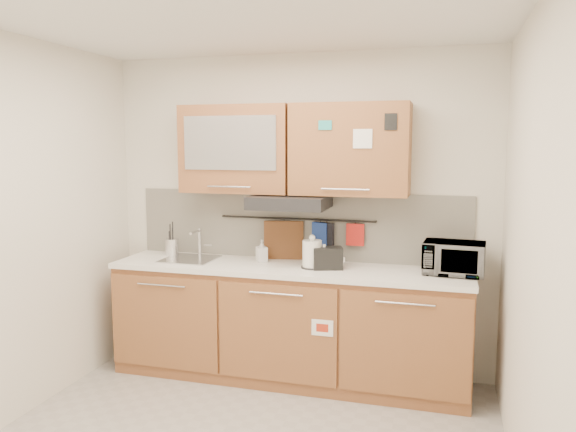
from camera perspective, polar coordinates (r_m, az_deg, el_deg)
The scene contains 20 objects.
ceiling at distance 3.28m, azimuth -6.10°, elevation 20.13°, with size 3.20×3.20×0.00m, color white.
wall_back at distance 4.66m, azimuth 1.02°, elevation 0.27°, with size 3.20×3.20×0.00m, color silver.
wall_left at distance 4.11m, azimuth -27.03°, elevation -1.48°, with size 3.00×3.00×0.00m, color silver.
wall_right at distance 3.05m, azimuth 23.49°, elevation -4.10°, with size 3.00×3.00×0.00m, color silver.
base_cabinet at distance 4.57m, azimuth -0.01°, elevation -11.41°, with size 2.80×0.64×0.88m.
countertop at distance 4.43m, azimuth -0.02°, elevation -5.35°, with size 2.82×0.62×0.04m, color white.
backsplash at distance 4.66m, azimuth 0.98°, elevation -0.97°, with size 2.80×0.02×0.56m, color silver.
upper_cabinets at distance 4.45m, azimuth 0.39°, elevation 6.79°, with size 1.82×0.37×0.70m.
range_hood at distance 4.40m, azimuth 0.19°, elevation 1.43°, with size 0.60×0.46×0.10m, color black.
sink at distance 4.74m, azimuth -9.91°, elevation -4.32°, with size 0.42×0.40×0.26m.
utensil_rail at distance 4.61m, azimuth 0.86°, elevation -0.30°, with size 0.02×0.02×1.30m, color black.
utensil_crock at distance 4.93m, azimuth -11.70°, elevation -3.08°, with size 0.14×0.14×0.29m.
kettle at distance 4.34m, azimuth 2.48°, elevation -3.96°, with size 0.19×0.17×0.26m.
toaster at distance 4.32m, azimuth 4.05°, elevation -4.25°, with size 0.25×0.20×0.17m.
microwave at distance 4.30m, azimuth 16.49°, elevation -4.14°, with size 0.43×0.29×0.24m, color #999999.
soap_bottle at distance 4.58m, azimuth -2.68°, elevation -3.54°, with size 0.08×0.08×0.18m, color #999999.
cutting_board at distance 4.66m, azimuth -0.44°, elevation -2.98°, with size 0.33×0.02×0.40m, color brown.
oven_mitt at distance 4.57m, azimuth 3.25°, elevation -2.05°, with size 0.13×0.03×0.22m, color navy.
dark_pouch at distance 4.56m, azimuth 3.92°, elevation -1.95°, with size 0.13×0.04×0.20m, color black.
pot_holder at distance 4.51m, azimuth 6.84°, elevation -1.90°, with size 0.14×0.02×0.18m, color #B31D17.
Camera 1 is at (1.18, -2.97, 1.87)m, focal length 35.00 mm.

